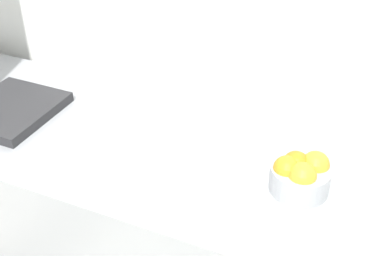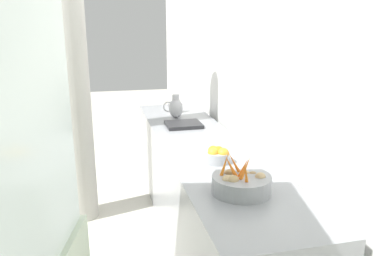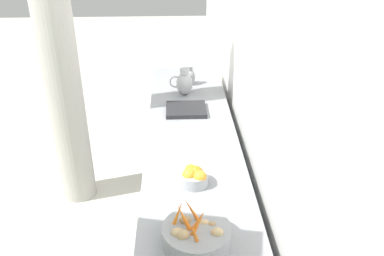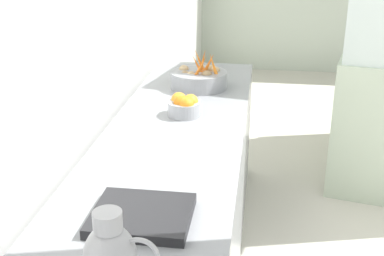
{
  "view_description": "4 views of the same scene",
  "coord_description": "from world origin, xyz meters",
  "px_view_note": "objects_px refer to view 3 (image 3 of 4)",
  "views": [
    {
      "loc": [
        -0.27,
        0.93,
        1.87
      ],
      "look_at": [
        -1.43,
        0.41,
        1.02
      ],
      "focal_mm": 48.87,
      "sensor_mm": 36.0,
      "label": 1
    },
    {
      "loc": [
        -0.7,
        3.15,
        1.8
      ],
      "look_at": [
        -1.43,
        0.15,
        0.97
      ],
      "focal_mm": 35.03,
      "sensor_mm": 36.0,
      "label": 2
    },
    {
      "loc": [
        -1.37,
        2.78,
        2.35
      ],
      "look_at": [
        -1.48,
        0.32,
        1.04
      ],
      "focal_mm": 37.58,
      "sensor_mm": 36.0,
      "label": 3
    },
    {
      "loc": [
        -1.08,
        -1.82,
        1.82
      ],
      "look_at": [
        -1.35,
        0.08,
        1.05
      ],
      "focal_mm": 48.24,
      "sensor_mm": 36.0,
      "label": 4
    }
  ],
  "objects_px": {
    "vegetable_colander": "(196,235)",
    "support_column": "(55,38)",
    "metal_pitcher_short": "(189,76)",
    "metal_pitcher_tall": "(184,83)",
    "orange_bowl": "(194,176)"
  },
  "relations": [
    {
      "from": "vegetable_colander",
      "to": "support_column",
      "type": "bearing_deg",
      "value": -57.71
    },
    {
      "from": "vegetable_colander",
      "to": "metal_pitcher_short",
      "type": "bearing_deg",
      "value": -91.41
    },
    {
      "from": "metal_pitcher_tall",
      "to": "support_column",
      "type": "xyz_separation_m",
      "value": [
        1.01,
        0.33,
        0.52
      ]
    },
    {
      "from": "orange_bowl",
      "to": "metal_pitcher_short",
      "type": "xyz_separation_m",
      "value": [
        -0.04,
        -1.68,
        0.03
      ]
    },
    {
      "from": "orange_bowl",
      "to": "metal_pitcher_tall",
      "type": "distance_m",
      "value": 1.42
    },
    {
      "from": "vegetable_colander",
      "to": "metal_pitcher_tall",
      "type": "height_order",
      "value": "metal_pitcher_tall"
    },
    {
      "from": "vegetable_colander",
      "to": "metal_pitcher_short",
      "type": "relative_size",
      "value": 1.87
    },
    {
      "from": "vegetable_colander",
      "to": "support_column",
      "type": "distance_m",
      "value": 1.99
    },
    {
      "from": "orange_bowl",
      "to": "metal_pitcher_tall",
      "type": "height_order",
      "value": "metal_pitcher_tall"
    },
    {
      "from": "vegetable_colander",
      "to": "metal_pitcher_short",
      "type": "distance_m",
      "value": 2.19
    },
    {
      "from": "vegetable_colander",
      "to": "orange_bowl",
      "type": "distance_m",
      "value": 0.51
    },
    {
      "from": "orange_bowl",
      "to": "metal_pitcher_short",
      "type": "distance_m",
      "value": 1.68
    },
    {
      "from": "metal_pitcher_tall",
      "to": "support_column",
      "type": "relative_size",
      "value": 0.08
    },
    {
      "from": "orange_bowl",
      "to": "vegetable_colander",
      "type": "bearing_deg",
      "value": 88.33
    },
    {
      "from": "vegetable_colander",
      "to": "support_column",
      "type": "relative_size",
      "value": 0.12
    }
  ]
}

